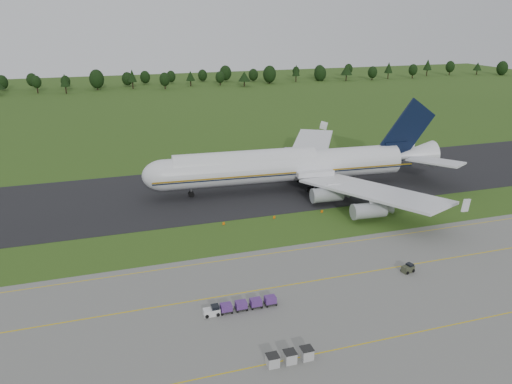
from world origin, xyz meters
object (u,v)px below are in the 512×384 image
object	(u,v)px
uld_row	(290,357)
edge_markers	(274,217)
aircraft	(291,165)
utility_cart	(408,269)
baggage_train	(239,306)

from	to	relation	value
uld_row	edge_markers	distance (m)	48.84
aircraft	utility_cart	world-z (taller)	aircraft
aircraft	baggage_train	xyz separation A→B (m)	(-28.29, -50.83, -5.59)
aircraft	baggage_train	world-z (taller)	aircraft
baggage_train	utility_cart	size ratio (longest dim) A/B	4.87
utility_cart	uld_row	bearing A→B (deg)	-150.43
edge_markers	utility_cart	bearing A→B (deg)	-64.77
edge_markers	aircraft	bearing A→B (deg)	58.84
uld_row	baggage_train	bearing A→B (deg)	102.19
aircraft	utility_cart	xyz separation A→B (m)	(3.44, -48.26, -5.77)
baggage_train	edge_markers	xyz separation A→B (m)	(17.44, 32.90, -0.54)
aircraft	uld_row	size ratio (longest dim) A/B	12.45
utility_cart	uld_row	world-z (taller)	uld_row
baggage_train	uld_row	world-z (taller)	uld_row
uld_row	edge_markers	size ratio (longest dim) A/B	0.27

